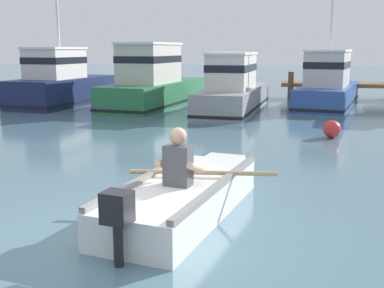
% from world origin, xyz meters
% --- Properties ---
extents(ground_plane, '(120.00, 120.00, 0.00)m').
position_xyz_m(ground_plane, '(0.00, 0.00, 0.00)').
color(ground_plane, slate).
extents(rowboat_with_person, '(2.04, 3.72, 1.19)m').
position_xyz_m(rowboat_with_person, '(0.55, 1.14, 0.25)').
color(rowboat_with_person, white).
rests_on(rowboat_with_person, ground).
extents(moored_boat_navy, '(2.55, 5.23, 4.01)m').
position_xyz_m(moored_boat_navy, '(-6.73, 12.45, 0.83)').
color(moored_boat_navy, '#19234C').
rests_on(moored_boat_navy, ground).
extents(moored_boat_green, '(2.83, 6.64, 2.38)m').
position_xyz_m(moored_boat_green, '(-3.10, 12.76, 0.87)').
color(moored_boat_green, '#287042').
rests_on(moored_boat_green, ground).
extents(moored_boat_grey, '(2.19, 6.43, 2.03)m').
position_xyz_m(moored_boat_grey, '(-0.01, 12.09, 0.74)').
color(moored_boat_grey, gray).
rests_on(moored_boat_grey, ground).
extents(moored_boat_blue, '(2.94, 6.00, 4.55)m').
position_xyz_m(moored_boat_blue, '(3.36, 14.01, 0.78)').
color(moored_boat_blue, '#2D519E').
rests_on(moored_boat_blue, ground).
extents(mooring_buoy, '(0.43, 0.43, 0.43)m').
position_xyz_m(mooring_buoy, '(2.96, 7.22, 0.22)').
color(mooring_buoy, red).
rests_on(mooring_buoy, ground).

